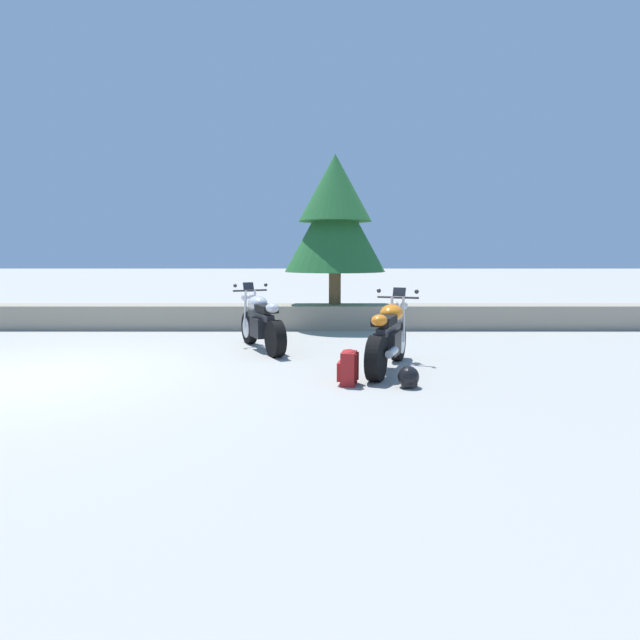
% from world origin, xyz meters
% --- Properties ---
extents(ground_plane, '(120.00, 120.00, 0.00)m').
position_xyz_m(ground_plane, '(0.00, 0.00, 0.00)').
color(ground_plane, '#A3A099').
extents(stone_wall, '(36.00, 0.80, 0.55)m').
position_xyz_m(stone_wall, '(0.00, 4.80, 0.28)').
color(stone_wall, gray).
rests_on(stone_wall, ground).
extents(motorcycle_silver_near_left, '(1.10, 1.93, 1.18)m').
position_xyz_m(motorcycle_silver_near_left, '(2.97, 2.10, 0.49)').
color(motorcycle_silver_near_left, black).
rests_on(motorcycle_silver_near_left, ground).
extents(motorcycle_orange_centre, '(0.98, 1.99, 1.18)m').
position_xyz_m(motorcycle_orange_centre, '(5.05, 0.48, 0.49)').
color(motorcycle_orange_centre, black).
rests_on(motorcycle_orange_centre, ground).
extents(rider_backpack, '(0.30, 0.33, 0.47)m').
position_xyz_m(rider_backpack, '(4.40, -0.44, 0.24)').
color(rider_backpack, '#A31E1E').
rests_on(rider_backpack, ground).
extents(rider_helmet, '(0.28, 0.28, 0.28)m').
position_xyz_m(rider_helmet, '(5.17, -0.59, 0.14)').
color(rider_helmet, black).
rests_on(rider_helmet, ground).
extents(pine_tree_mid_left, '(2.34, 2.34, 3.44)m').
position_xyz_m(pine_tree_mid_left, '(4.38, 4.97, 2.59)').
color(pine_tree_mid_left, brown).
rests_on(pine_tree_mid_left, stone_wall).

